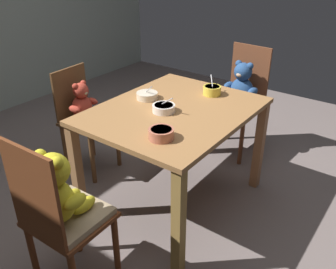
# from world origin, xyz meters

# --- Properties ---
(ground_plane) EXTENTS (5.20, 5.20, 0.04)m
(ground_plane) POSITION_xyz_m (0.00, 0.00, -0.02)
(ground_plane) COLOR slate
(dining_table) EXTENTS (1.13, 0.90, 0.74)m
(dining_table) POSITION_xyz_m (0.00, 0.00, 0.63)
(dining_table) COLOR #9B6A3D
(dining_table) RESTS_ON ground_plane
(teddy_chair_near_left) EXTENTS (0.37, 0.39, 0.94)m
(teddy_chair_near_left) POSITION_xyz_m (-0.95, 0.00, 0.57)
(teddy_chair_near_left) COLOR brown
(teddy_chair_near_left) RESTS_ON ground_plane
(teddy_chair_far_center) EXTENTS (0.39, 0.38, 0.85)m
(teddy_chair_far_center) POSITION_xyz_m (-0.06, 0.84, 0.51)
(teddy_chair_far_center) COLOR brown
(teddy_chair_far_center) RESTS_ON ground_plane
(teddy_chair_near_right) EXTENTS (0.40, 0.41, 0.94)m
(teddy_chair_near_right) POSITION_xyz_m (0.96, -0.02, 0.56)
(teddy_chair_near_right) COLOR brown
(teddy_chair_near_right) RESTS_ON ground_plane
(porridge_bowl_yellow_near_right) EXTENTS (0.13, 0.13, 0.13)m
(porridge_bowl_yellow_near_right) POSITION_xyz_m (0.36, -0.07, 0.77)
(porridge_bowl_yellow_near_right) COLOR yellow
(porridge_bowl_yellow_near_right) RESTS_ON dining_table
(porridge_bowl_terracotta_near_left) EXTENTS (0.14, 0.14, 0.06)m
(porridge_bowl_terracotta_near_left) POSITION_xyz_m (-0.37, -0.18, 0.77)
(porridge_bowl_terracotta_near_left) COLOR #BB6A52
(porridge_bowl_terracotta_near_left) RESTS_ON dining_table
(porridge_bowl_cream_far_center) EXTENTS (0.15, 0.15, 0.12)m
(porridge_bowl_cream_far_center) POSITION_xyz_m (0.03, 0.25, 0.76)
(porridge_bowl_cream_far_center) COLOR beige
(porridge_bowl_cream_far_center) RESTS_ON dining_table
(porridge_bowl_white_center) EXTENTS (0.15, 0.16, 0.12)m
(porridge_bowl_white_center) POSITION_xyz_m (-0.08, 0.03, 0.76)
(porridge_bowl_white_center) COLOR silver
(porridge_bowl_white_center) RESTS_ON dining_table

